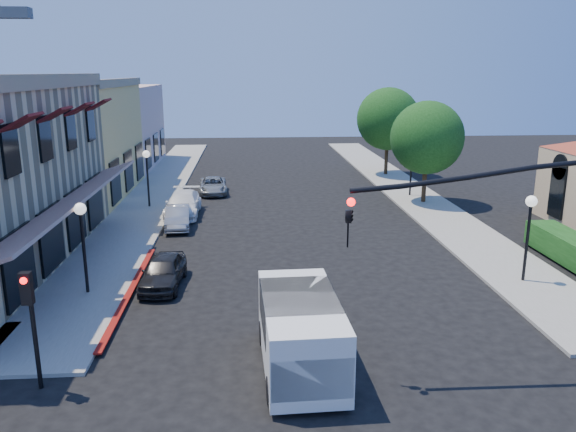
{
  "coord_description": "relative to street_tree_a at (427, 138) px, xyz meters",
  "views": [
    {
      "loc": [
        -2.39,
        -12.3,
        8.19
      ],
      "look_at": [
        -0.81,
        9.31,
        2.6
      ],
      "focal_mm": 35.0,
      "sensor_mm": 36.0,
      "label": 1
    }
  ],
  "objects": [
    {
      "name": "ground",
      "position": [
        -8.8,
        -22.0,
        -4.19
      ],
      "size": [
        120.0,
        120.0,
        0.0
      ],
      "primitive_type": "plane",
      "color": "black",
      "rests_on": "ground"
    },
    {
      "name": "sidewalk_left",
      "position": [
        -17.55,
        5.0,
        -4.13
      ],
      "size": [
        3.5,
        50.0,
        0.12
      ],
      "primitive_type": "cube",
      "color": "gray",
      "rests_on": "ground"
    },
    {
      "name": "sidewalk_right",
      "position": [
        -0.05,
        5.0,
        -4.13
      ],
      "size": [
        3.5,
        50.0,
        0.12
      ],
      "primitive_type": "cube",
      "color": "gray",
      "rests_on": "ground"
    },
    {
      "name": "curb_red_strip",
      "position": [
        -15.7,
        -14.0,
        -4.19
      ],
      "size": [
        0.25,
        10.0,
        0.06
      ],
      "primitive_type": "cube",
      "color": "maroon",
      "rests_on": "ground"
    },
    {
      "name": "yellow_stucco_building",
      "position": [
        -24.3,
        4.0,
        -0.39
      ],
      "size": [
        10.0,
        12.0,
        7.6
      ],
      "primitive_type": "cube",
      "color": "#E7CA68",
      "rests_on": "ground"
    },
    {
      "name": "pink_stucco_building",
      "position": [
        -24.3,
        16.0,
        -0.69
      ],
      "size": [
        10.0,
        12.0,
        7.0
      ],
      "primitive_type": "cube",
      "color": "beige",
      "rests_on": "ground"
    },
    {
      "name": "street_tree_a",
      "position": [
        0.0,
        0.0,
        0.0
      ],
      "size": [
        4.56,
        4.56,
        6.48
      ],
      "color": "#302013",
      "rests_on": "ground"
    },
    {
      "name": "street_tree_b",
      "position": [
        0.0,
        10.0,
        0.35
      ],
      "size": [
        4.94,
        4.94,
        7.02
      ],
      "color": "#302013",
      "rests_on": "ground"
    },
    {
      "name": "signal_mast_arm",
      "position": [
        -2.94,
        -20.5,
        -0.11
      ],
      "size": [
        8.01,
        0.39,
        6.0
      ],
      "color": "black",
      "rests_on": "ground"
    },
    {
      "name": "secondary_signal",
      "position": [
        -16.8,
        -20.59,
        -1.88
      ],
      "size": [
        0.28,
        0.42,
        3.32
      ],
      "color": "black",
      "rests_on": "ground"
    },
    {
      "name": "lamppost_left_near",
      "position": [
        -17.3,
        -14.0,
        -1.46
      ],
      "size": [
        0.44,
        0.44,
        3.57
      ],
      "color": "black",
      "rests_on": "ground"
    },
    {
      "name": "lamppost_left_far",
      "position": [
        -17.3,
        0.0,
        -1.46
      ],
      "size": [
        0.44,
        0.44,
        3.57
      ],
      "color": "black",
      "rests_on": "ground"
    },
    {
      "name": "lamppost_right_near",
      "position": [
        -0.3,
        -14.0,
        -1.46
      ],
      "size": [
        0.44,
        0.44,
        3.57
      ],
      "color": "black",
      "rests_on": "ground"
    },
    {
      "name": "lamppost_right_far",
      "position": [
        -0.3,
        2.0,
        -1.46
      ],
      "size": [
        0.44,
        0.44,
        3.57
      ],
      "color": "black",
      "rests_on": "ground"
    },
    {
      "name": "white_van",
      "position": [
        -9.8,
        -20.05,
        -2.97
      ],
      "size": [
        2.25,
        4.85,
        2.12
      ],
      "color": "white",
      "rests_on": "ground"
    },
    {
      "name": "parked_car_a",
      "position": [
        -14.56,
        -13.3,
        -3.57
      ],
      "size": [
        1.67,
        3.72,
        1.24
      ],
      "primitive_type": "imported",
      "rotation": [
        0.0,
        0.0,
        -0.06
      ],
      "color": "black",
      "rests_on": "ground"
    },
    {
      "name": "parked_car_b",
      "position": [
        -15.0,
        -4.73,
        -3.6
      ],
      "size": [
        1.56,
        3.69,
        1.18
      ],
      "primitive_type": "imported",
      "rotation": [
        0.0,
        0.0,
        0.09
      ],
      "color": "#9EA0A3",
      "rests_on": "ground"
    },
    {
      "name": "parked_car_c",
      "position": [
        -15.0,
        -2.0,
        -3.52
      ],
      "size": [
        1.92,
        4.69,
        1.36
      ],
      "primitive_type": "imported",
      "rotation": [
        0.0,
        0.0,
        -0.0
      ],
      "color": "white",
      "rests_on": "ground"
    },
    {
      "name": "parked_car_d",
      "position": [
        -13.6,
        4.0,
        -3.64
      ],
      "size": [
        2.09,
        4.09,
        1.1
      ],
      "primitive_type": "imported",
      "rotation": [
        0.0,
        0.0,
        0.07
      ],
      "color": "gray",
      "rests_on": "ground"
    }
  ]
}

